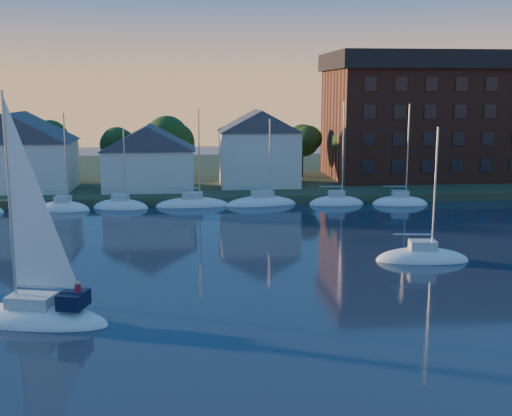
{
  "coord_description": "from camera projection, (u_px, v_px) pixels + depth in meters",
  "views": [
    {
      "loc": [
        -0.7,
        -23.73,
        13.33
      ],
      "look_at": [
        3.91,
        22.0,
        4.83
      ],
      "focal_mm": 45.0,
      "sensor_mm": 36.0,
      "label": 1
    }
  ],
  "objects": [
    {
      "name": "wooden_dock",
      "position": [
        198.0,
        203.0,
        76.58
      ],
      "size": [
        120.0,
        3.0,
        1.0
      ],
      "primitive_type": "cube",
      "color": "brown",
      "rests_on": "ground"
    },
    {
      "name": "clubhouse_centre",
      "position": [
        149.0,
        156.0,
        79.95
      ],
      "size": [
        11.55,
        8.4,
        8.08
      ],
      "color": "beige",
      "rests_on": "shoreline_land"
    },
    {
      "name": "drifting_sailboat_right",
      "position": [
        422.0,
        260.0,
        50.65
      ],
      "size": [
        7.57,
        3.33,
        11.63
      ],
      "rotation": [
        0.0,
        0.0,
        -0.12
      ],
      "color": "white",
      "rests_on": "ground"
    },
    {
      "name": "tree_line",
      "position": [
        211.0,
        136.0,
        86.24
      ],
      "size": [
        93.4,
        5.4,
        8.9
      ],
      "color": "#3B2B1B",
      "rests_on": "shoreline_land"
    },
    {
      "name": "shoreline_land",
      "position": [
        197.0,
        177.0,
        99.09
      ],
      "size": [
        160.0,
        50.0,
        2.0
      ],
      "primitive_type": "cube",
      "color": "#354126",
      "rests_on": "ground"
    },
    {
      "name": "hero_sailboat",
      "position": [
        35.0,
        312.0,
        37.21
      ],
      "size": [
        9.72,
        5.24,
        14.41
      ],
      "rotation": [
        0.0,
        0.0,
        2.89
      ],
      "color": "white",
      "rests_on": "ground"
    },
    {
      "name": "clubhouse_east",
      "position": [
        259.0,
        147.0,
        83.13
      ],
      "size": [
        10.5,
        8.4,
        9.8
      ],
      "color": "beige",
      "rests_on": "shoreline_land"
    },
    {
      "name": "clubhouse_west",
      "position": [
        19.0,
        150.0,
        79.21
      ],
      "size": [
        13.65,
        9.45,
        9.64
      ],
      "color": "beige",
      "rests_on": "shoreline_land"
    },
    {
      "name": "condo_block",
      "position": [
        437.0,
        115.0,
        90.82
      ],
      "size": [
        31.0,
        17.0,
        17.4
      ],
      "color": "brown",
      "rests_on": "shoreline_land"
    },
    {
      "name": "moored_fleet",
      "position": [
        128.0,
        208.0,
        72.84
      ],
      "size": [
        71.5,
        2.4,
        12.05
      ],
      "color": "white",
      "rests_on": "ground"
    }
  ]
}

